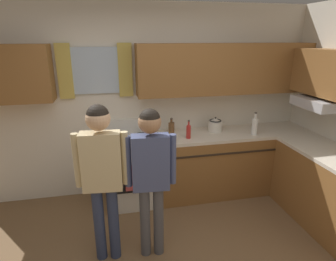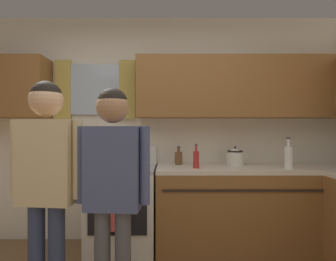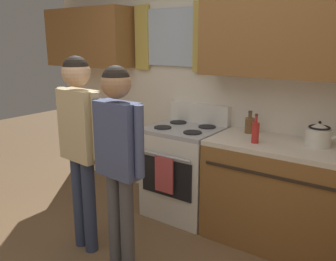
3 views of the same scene
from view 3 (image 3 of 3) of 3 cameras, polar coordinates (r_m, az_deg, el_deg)
back_wall_unit at (r=3.45m, az=9.84°, el=10.07°), size 4.60×0.42×2.60m
stove_oven at (r=3.57m, az=2.70°, el=-6.27°), size 0.68×0.67×1.10m
bottle_squat_brown at (r=3.31m, az=13.03°, el=0.90°), size 0.08×0.08×0.21m
bottle_sauce_red at (r=2.99m, az=13.92°, el=-0.24°), size 0.06×0.06×0.25m
stovetop_kettle at (r=3.06m, az=23.16°, el=-0.62°), size 0.27×0.20×0.21m
adult_left at (r=2.88m, az=-14.04°, el=-0.33°), size 0.50×0.22×1.61m
adult_in_plaid at (r=2.54m, az=-8.03°, el=-2.71°), size 0.49×0.21×1.56m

